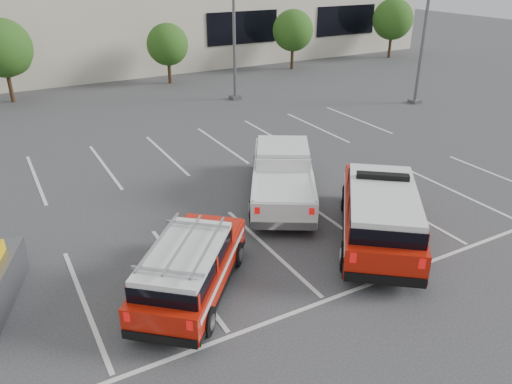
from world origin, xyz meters
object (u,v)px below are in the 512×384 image
(tree_mid_left, at_px, (4,50))
(ladder_suv, at_px, (190,271))
(tree_mid_right, at_px, (169,46))
(tree_right, at_px, (294,32))
(tree_far_right, at_px, (393,21))
(light_pole_right, at_px, (427,11))
(light_pole_mid, at_px, (234,10))
(convention_building, at_px, (61,3))
(white_pickup, at_px, (282,178))
(fire_chief_suv, at_px, (380,217))

(tree_mid_left, height_order, ladder_suv, tree_mid_left)
(tree_mid_right, distance_m, tree_right, 10.00)
(tree_far_right, distance_m, light_pole_right, 15.24)
(tree_mid_right, relative_size, ladder_suv, 0.87)
(tree_right, relative_size, light_pole_mid, 0.43)
(convention_building, height_order, ladder_suv, convention_building)
(white_pickup, bearing_deg, ladder_suv, -112.43)
(white_pickup, bearing_deg, fire_chief_suv, -46.42)
(tree_mid_left, relative_size, fire_chief_suv, 0.83)
(convention_building, xyz_separation_m, tree_far_right, (24.91, -9.82, -1.68))
(convention_building, bearing_deg, tree_far_right, -21.51)
(tree_mid_right, bearing_deg, convention_building, 116.57)
(tree_mid_left, height_order, white_pickup, tree_mid_left)
(tree_right, height_order, white_pickup, tree_right)
(convention_building, relative_size, tree_mid_left, 12.38)
(tree_mid_left, relative_size, light_pole_mid, 0.47)
(fire_chief_suv, height_order, ladder_suv, fire_chief_suv)
(tree_far_right, height_order, white_pickup, tree_far_right)
(white_pickup, distance_m, ladder_suv, 6.40)
(tree_mid_left, distance_m, tree_far_right, 30.00)
(light_pole_mid, relative_size, white_pickup, 1.65)
(convention_building, height_order, light_pole_right, convention_building)
(fire_chief_suv, relative_size, white_pickup, 0.95)
(convention_building, xyz_separation_m, white_pickup, (2.07, -28.97, -3.99))
(tree_far_right, height_order, ladder_suv, tree_far_right)
(tree_mid_right, distance_m, light_pole_right, 16.47)
(tree_far_right, bearing_deg, ladder_suv, -140.59)
(tree_far_right, bearing_deg, light_pole_mid, -161.52)
(tree_mid_left, xyz_separation_m, tree_far_right, (30.00, 0.00, 0.00))
(light_pole_right, xyz_separation_m, fire_chief_suv, (-12.83, -11.19, -4.35))
(tree_right, height_order, ladder_suv, tree_right)
(light_pole_mid, bearing_deg, tree_far_right, 18.48)
(convention_building, bearing_deg, tree_right, -33.37)
(convention_building, xyz_separation_m, tree_mid_left, (-5.09, -9.82, -1.68))
(tree_mid_left, xyz_separation_m, fire_chief_suv, (8.08, -23.23, -2.21))
(tree_mid_left, bearing_deg, ladder_suv, -84.95)
(light_pole_mid, relative_size, light_pole_right, 1.00)
(light_pole_mid, xyz_separation_m, light_pole_right, (9.00, -6.00, 0.00))
(tree_right, xyz_separation_m, white_pickup, (-12.84, -19.16, -2.04))
(light_pole_mid, height_order, white_pickup, light_pole_mid)
(tree_mid_left, height_order, light_pole_mid, light_pole_mid)
(fire_chief_suv, relative_size, ladder_suv, 1.27)
(tree_far_right, relative_size, ladder_suv, 1.05)
(tree_right, bearing_deg, light_pole_right, -85.69)
(convention_building, relative_size, tree_far_right, 12.38)
(tree_far_right, bearing_deg, convention_building, 158.49)
(tree_right, relative_size, fire_chief_suv, 0.75)
(tree_far_right, height_order, light_pole_right, light_pole_right)
(light_pole_right, distance_m, white_pickup, 16.11)
(ladder_suv, bearing_deg, convention_building, 125.24)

